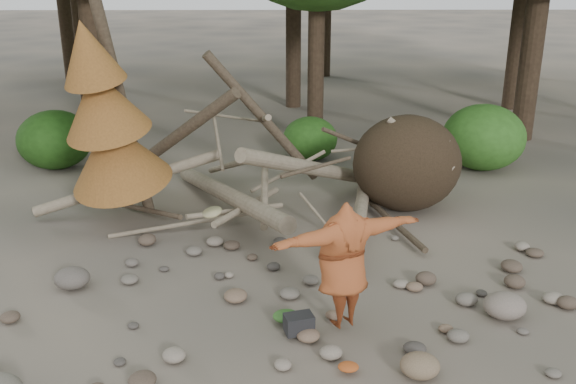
{
  "coord_description": "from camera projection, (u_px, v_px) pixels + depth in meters",
  "views": [
    {
      "loc": [
        0.03,
        -8.08,
        4.88
      ],
      "look_at": [
        0.15,
        1.5,
        1.4
      ],
      "focal_mm": 40.0,
      "sensor_mm": 36.0,
      "label": 1
    }
  ],
  "objects": [
    {
      "name": "backpack",
      "position": [
        299.0,
        327.0,
        8.8
      ],
      "size": [
        0.45,
        0.36,
        0.26
      ],
      "primitive_type": "cube",
      "rotation": [
        0.0,
        0.0,
        0.28
      ],
      "color": "black",
      "rests_on": "ground"
    },
    {
      "name": "frisbee_thrower",
      "position": [
        343.0,
        264.0,
        8.68
      ],
      "size": [
        2.98,
        1.48,
        1.96
      ],
      "color": "#A04A24",
      "rests_on": "ground"
    },
    {
      "name": "boulder_mid_left",
      "position": [
        72.0,
        278.0,
        10.07
      ],
      "size": [
        0.56,
        0.5,
        0.33
      ],
      "primitive_type": "ellipsoid",
      "color": "#5D554E",
      "rests_on": "ground"
    },
    {
      "name": "boulder_mid_right",
      "position": [
        505.0,
        306.0,
        9.24
      ],
      "size": [
        0.62,
        0.56,
        0.37
      ],
      "primitive_type": "ellipsoid",
      "color": "gray",
      "rests_on": "ground"
    },
    {
      "name": "cloth_orange",
      "position": [
        348.0,
        370.0,
        8.01
      ],
      "size": [
        0.27,
        0.22,
        0.1
      ],
      "primitive_type": "ellipsoid",
      "color": "#A8491C",
      "rests_on": "ground"
    },
    {
      "name": "cloth_green",
      "position": [
        286.0,
        319.0,
        9.1
      ],
      "size": [
        0.39,
        0.32,
        0.14
      ],
      "primitive_type": "ellipsoid",
      "color": "#376829",
      "rests_on": "ground"
    },
    {
      "name": "bush_mid",
      "position": [
        310.0,
        139.0,
        16.4
      ],
      "size": [
        1.4,
        1.4,
        1.12
      ],
      "primitive_type": "ellipsoid",
      "color": "#295C1A",
      "rests_on": "ground"
    },
    {
      "name": "dead_conifer",
      "position": [
        107.0,
        121.0,
        11.67
      ],
      "size": [
        2.06,
        2.16,
        4.35
      ],
      "color": "#4C3F30",
      "rests_on": "ground"
    },
    {
      "name": "bush_left",
      "position": [
        55.0,
        140.0,
        15.71
      ],
      "size": [
        1.8,
        1.8,
        1.44
      ],
      "primitive_type": "ellipsoid",
      "color": "#1F4913",
      "rests_on": "ground"
    },
    {
      "name": "boulder_front_right",
      "position": [
        420.0,
        366.0,
        7.93
      ],
      "size": [
        0.5,
        0.45,
        0.3
      ],
      "primitive_type": "ellipsoid",
      "color": "#816B51",
      "rests_on": "ground"
    },
    {
      "name": "deadfall_pile",
      "position": [
        379.0,
        166.0,
        12.94
      ],
      "size": [
        8.55,
        5.24,
        3.3
      ],
      "color": "#332619",
      "rests_on": "ground"
    },
    {
      "name": "ground",
      "position": [
        279.0,
        318.0,
        9.26
      ],
      "size": [
        120.0,
        120.0,
        0.0
      ],
      "primitive_type": "plane",
      "color": "#514C44",
      "rests_on": "ground"
    },
    {
      "name": "bush_right",
      "position": [
        484.0,
        137.0,
        15.62
      ],
      "size": [
        2.0,
        2.0,
        1.6
      ],
      "primitive_type": "ellipsoid",
      "color": "#346D22",
      "rests_on": "ground"
    }
  ]
}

